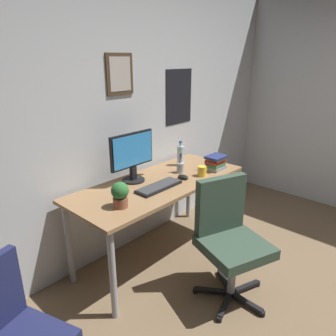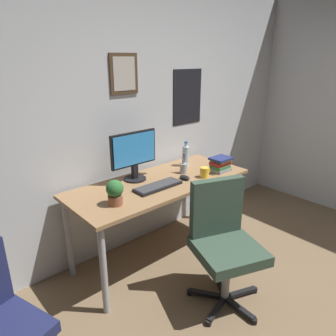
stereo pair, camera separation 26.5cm
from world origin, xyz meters
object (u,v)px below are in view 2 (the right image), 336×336
Objects in this scene: keyboard at (158,186)px; coffee_mug_near at (205,172)px; monitor at (134,154)px; computer_mouse at (185,177)px; pen_cup at (184,168)px; book_stack_left at (221,164)px; potted_plant at (115,192)px; water_bottle at (186,156)px; office_chair at (223,237)px.

coffee_mug_near is (0.47, -0.10, 0.03)m from keyboard.
monitor reaches higher than computer_mouse.
pen_cup reaches higher than book_stack_left.
coffee_mug_near is at bearing -3.81° from potted_plant.
keyboard is 2.21× the size of potted_plant.
computer_mouse is at bearing 170.28° from book_stack_left.
water_bottle is (0.27, 0.26, 0.09)m from computer_mouse.
pen_cup is at bearing 67.93° from office_chair.
coffee_mug_near is at bearing -105.46° from water_bottle.
monitor is (-0.14, 0.91, 0.47)m from office_chair.
water_bottle is 0.22m from pen_cup.
computer_mouse is at bearing -41.50° from monitor.
monitor reaches higher than office_chair.
office_chair is 1.05m from water_bottle.
pen_cup is (-0.07, 0.20, 0.01)m from coffee_mug_near.
keyboard is 0.48m from coffee_mug_near.
office_chair is 4.75× the size of pen_cup.
coffee_mug_near is 0.60× the size of book_stack_left.
potted_plant is at bearing -175.38° from keyboard.
monitor is at bearing 158.43° from pen_cup.
water_bottle reaches higher than keyboard.
monitor reaches higher than keyboard.
pen_cup is at bearing 108.56° from coffee_mug_near.
computer_mouse is 0.44× the size of water_bottle.
pen_cup is at bearing -139.61° from water_bottle.
potted_plant is 0.86m from pen_cup.
monitor is 0.66m from coffee_mug_near.
office_chair is 0.71m from coffee_mug_near.
office_chair is at bearing -81.20° from monitor.
computer_mouse is at bearing 72.46° from office_chair.
coffee_mug_near is at bearing 55.40° from office_chair.
coffee_mug_near is at bearing -25.26° from computer_mouse.
computer_mouse is 0.19m from coffee_mug_near.
water_bottle is 0.36m from book_stack_left.
keyboard is at bearing -165.07° from pen_cup.
monitor is at bearing 98.80° from office_chair.
potted_plant reaches higher than keyboard.
pen_cup is at bearing 14.93° from keyboard.
keyboard is 2.19× the size of book_stack_left.
potted_plant is (-0.55, 0.59, 0.34)m from office_chair.
keyboard is 2.15× the size of pen_cup.
coffee_mug_near is (-0.10, -0.34, -0.06)m from water_bottle.
pen_cup is at bearing 49.53° from computer_mouse.
office_chair is 1.04m from monitor.
potted_plant is at bearing -141.97° from monitor.
potted_plant reaches higher than computer_mouse.
water_bottle is at bearing 44.31° from computer_mouse.
keyboard is 3.63× the size of coffee_mug_near.
water_bottle is at bearing 23.52° from keyboard.
pen_cup reaches higher than potted_plant.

